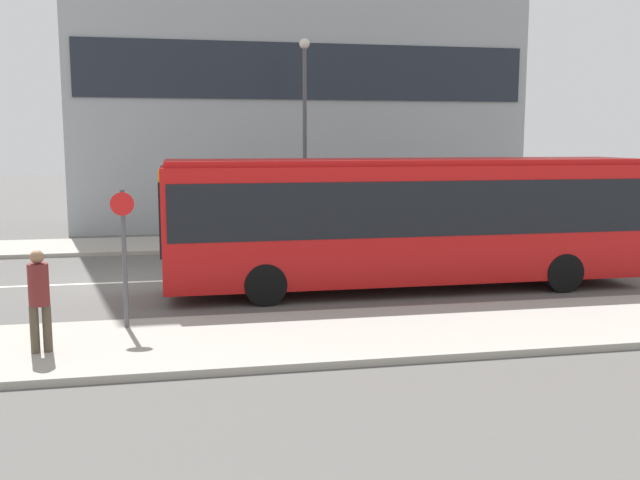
{
  "coord_description": "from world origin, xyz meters",
  "views": [
    {
      "loc": [
        1.2,
        -18.91,
        3.71
      ],
      "look_at": [
        4.62,
        -1.91,
        1.25
      ],
      "focal_mm": 40.0,
      "sensor_mm": 36.0,
      "label": 1
    }
  ],
  "objects": [
    {
      "name": "street_lamp",
      "position": [
        5.59,
        5.62,
        4.38
      ],
      "size": [
        0.36,
        0.36,
        6.98
      ],
      "color": "#4C4C51",
      "rests_on": "sidewalk_far"
    },
    {
      "name": "pedestrian_near_stop",
      "position": [
        -1.12,
        -6.53,
        1.13
      ],
      "size": [
        0.35,
        0.34,
        1.75
      ],
      "rotation": [
        0.0,
        0.0,
        0.21
      ],
      "color": "#4C4233",
      "rests_on": "sidewalk_near"
    },
    {
      "name": "ground_plane",
      "position": [
        0.0,
        0.0,
        0.0
      ],
      "size": [
        120.0,
        120.0,
        0.0
      ],
      "primitive_type": "plane",
      "color": "#595654"
    },
    {
      "name": "lane_centerline",
      "position": [
        0.0,
        0.0,
        0.0
      ],
      "size": [
        41.8,
        0.16,
        0.01
      ],
      "color": "silver",
      "rests_on": "ground_plane"
    },
    {
      "name": "sidewalk_far",
      "position": [
        0.0,
        6.25,
        0.07
      ],
      "size": [
        44.0,
        3.5,
        0.13
      ],
      "color": "#A39E93",
      "rests_on": "ground_plane"
    },
    {
      "name": "bus_stop_sign",
      "position": [
        0.18,
        -5.13,
        1.68
      ],
      "size": [
        0.44,
        0.12,
        2.65
      ],
      "color": "#4C4C51",
      "rests_on": "sidewalk_near"
    },
    {
      "name": "sidewalk_near",
      "position": [
        0.0,
        -6.25,
        0.07
      ],
      "size": [
        44.0,
        3.5,
        0.13
      ],
      "color": "#A39E93",
      "rests_on": "ground_plane"
    },
    {
      "name": "parked_car_0",
      "position": [
        13.91,
        3.51,
        0.67
      ],
      "size": [
        3.94,
        1.73,
        1.43
      ],
      "color": "silver",
      "rests_on": "ground_plane"
    },
    {
      "name": "city_bus",
      "position": [
        6.73,
        -2.21,
        1.86
      ],
      "size": [
        11.85,
        2.49,
        3.23
      ],
      "rotation": [
        0.0,
        0.0,
        0.1
      ],
      "color": "red",
      "rests_on": "ground_plane"
    }
  ]
}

